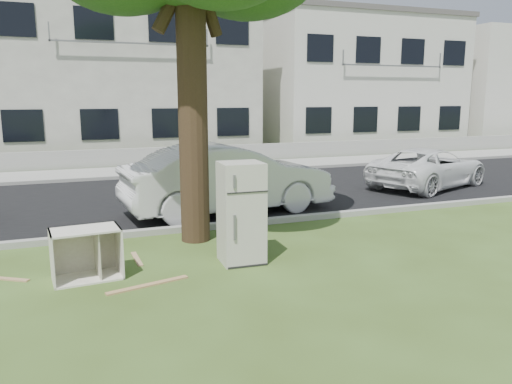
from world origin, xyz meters
name	(u,v)px	position (x,y,z in m)	size (l,w,h in m)	color
ground	(247,267)	(0.00, 0.00, 0.00)	(120.00, 120.00, 0.00)	#3A4F1C
road	(173,197)	(0.00, 6.00, 0.01)	(120.00, 7.00, 0.01)	black
kerb_near	(207,229)	(0.00, 2.45, 0.00)	(120.00, 0.18, 0.12)	gray
kerb_far	(152,178)	(0.00, 9.55, 0.00)	(120.00, 0.18, 0.12)	gray
sidewalk	(146,171)	(0.00, 11.00, 0.01)	(120.00, 2.80, 0.01)	gray
low_wall	(140,157)	(0.00, 12.60, 0.35)	(120.00, 0.15, 0.70)	gray
townhouse_center	(122,74)	(0.00, 17.50, 3.72)	(11.22, 8.16, 7.44)	beige
townhouse_right	(346,83)	(12.00, 17.50, 3.42)	(10.20, 8.16, 6.84)	silver
fridge	(241,213)	(0.01, 0.30, 0.82)	(0.68, 0.63, 1.65)	beige
cabinet	(86,254)	(-2.40, 0.37, 0.38)	(0.98, 0.61, 0.76)	white
plank_a	(148,285)	(-1.60, -0.25, 0.01)	(1.23, 0.10, 0.02)	tan
plank_b	(2,278)	(-3.60, 0.78, 0.01)	(0.89, 0.09, 0.02)	tan
plank_c	(137,259)	(-1.60, 1.01, 0.01)	(0.75, 0.08, 0.02)	tan
car_center	(228,179)	(0.87, 3.77, 0.80)	(1.69, 4.85, 1.60)	silver
car_right	(429,168)	(7.46, 4.84, 0.59)	(1.95, 4.22, 1.17)	white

